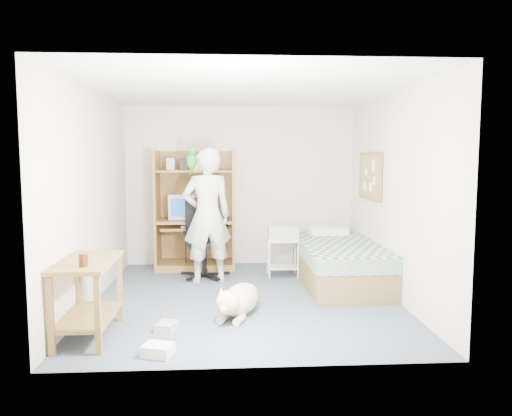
% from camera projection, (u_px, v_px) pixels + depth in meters
% --- Properties ---
extents(floor, '(4.00, 4.00, 0.00)m').
position_uv_depth(floor, '(246.00, 298.00, 6.07)').
color(floor, '#495363').
rests_on(floor, ground).
extents(wall_back, '(3.60, 0.02, 2.50)m').
position_uv_depth(wall_back, '(240.00, 186.00, 7.93)').
color(wall_back, silver).
rests_on(wall_back, floor).
extents(wall_right, '(0.02, 4.00, 2.50)m').
position_uv_depth(wall_right, '(393.00, 195.00, 6.05)').
color(wall_right, silver).
rests_on(wall_right, floor).
extents(wall_left, '(0.02, 4.00, 2.50)m').
position_uv_depth(wall_left, '(92.00, 197.00, 5.83)').
color(wall_left, silver).
rests_on(wall_left, floor).
extents(ceiling, '(3.60, 4.00, 0.02)m').
position_uv_depth(ceiling, '(245.00, 89.00, 5.81)').
color(ceiling, white).
rests_on(ceiling, wall_back).
extents(computer_hutch, '(1.20, 0.63, 1.80)m').
position_uv_depth(computer_hutch, '(196.00, 215.00, 7.67)').
color(computer_hutch, olive).
rests_on(computer_hutch, floor).
extents(bed, '(1.02, 2.02, 0.66)m').
position_uv_depth(bed, '(340.00, 263.00, 6.73)').
color(bed, brown).
rests_on(bed, floor).
extents(side_desk, '(0.50, 1.00, 0.75)m').
position_uv_depth(side_desk, '(88.00, 286.00, 4.74)').
color(side_desk, brown).
rests_on(side_desk, floor).
extents(corkboard, '(0.04, 0.94, 0.66)m').
position_uv_depth(corkboard, '(370.00, 176.00, 6.92)').
color(corkboard, '#996F44').
rests_on(corkboard, wall_right).
extents(office_chair, '(0.62, 0.63, 1.11)m').
position_uv_depth(office_chair, '(204.00, 249.00, 7.13)').
color(office_chair, black).
rests_on(office_chair, floor).
extents(person, '(0.76, 0.60, 1.84)m').
position_uv_depth(person, '(207.00, 216.00, 6.78)').
color(person, silver).
rests_on(person, floor).
extents(parrot, '(0.13, 0.24, 0.37)m').
position_uv_depth(parrot, '(192.00, 159.00, 6.70)').
color(parrot, '#127E1F').
rests_on(parrot, person).
extents(dog, '(0.58, 1.03, 0.40)m').
position_uv_depth(dog, '(239.00, 300.00, 5.40)').
color(dog, '#CAB587').
rests_on(dog, floor).
extents(printer_cart, '(0.46, 0.37, 0.55)m').
position_uv_depth(printer_cart, '(283.00, 251.00, 7.16)').
color(printer_cart, silver).
rests_on(printer_cart, floor).
extents(printer, '(0.42, 0.32, 0.18)m').
position_uv_depth(printer, '(283.00, 232.00, 7.14)').
color(printer, '#ACACA7').
rests_on(printer, printer_cart).
extents(crt_monitor, '(0.42, 0.45, 0.38)m').
position_uv_depth(crt_monitor, '(183.00, 206.00, 7.65)').
color(crt_monitor, beige).
rests_on(crt_monitor, computer_hutch).
extents(keyboard, '(0.47, 0.23, 0.03)m').
position_uv_depth(keyboard, '(196.00, 226.00, 7.53)').
color(keyboard, beige).
rests_on(keyboard, computer_hutch).
extents(pencil_cup, '(0.08, 0.08, 0.12)m').
position_uv_depth(pencil_cup, '(217.00, 216.00, 7.60)').
color(pencil_cup, gold).
rests_on(pencil_cup, computer_hutch).
extents(drink_glass, '(0.08, 0.08, 0.12)m').
position_uv_depth(drink_glass, '(83.00, 260.00, 4.41)').
color(drink_glass, '#401C0A').
rests_on(drink_glass, side_desk).
extents(floor_box_a, '(0.30, 0.27, 0.10)m').
position_uv_depth(floor_box_a, '(158.00, 350.00, 4.33)').
color(floor_box_a, white).
rests_on(floor_box_a, floor).
extents(floor_box_b, '(0.23, 0.26, 0.08)m').
position_uv_depth(floor_box_b, '(167.00, 327.00, 4.95)').
color(floor_box_b, '#ADADA8').
rests_on(floor_box_b, floor).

